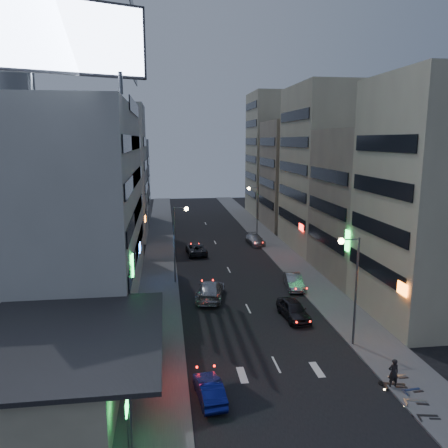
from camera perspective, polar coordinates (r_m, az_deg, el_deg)
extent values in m
plane|color=black|center=(27.73, 9.05, -21.64)|extent=(180.00, 180.00, 0.00)
cube|color=#4C4C4F|center=(54.36, -8.40, -5.00)|extent=(4.00, 120.00, 0.12)
cube|color=#4C4C4F|center=(56.42, 8.12, -4.40)|extent=(4.00, 120.00, 0.12)
cube|color=#B5AD8E|center=(28.43, -21.81, -17.26)|extent=(8.00, 12.00, 3.60)
cube|color=black|center=(27.36, -20.02, -13.74)|extent=(11.00, 13.00, 0.25)
cube|color=black|center=(27.06, -11.11, -15.06)|extent=(0.12, 4.00, 0.90)
cube|color=#FF1E14|center=(27.05, -10.94, -15.06)|extent=(0.04, 3.70, 0.70)
cube|color=#B4B4AF|center=(43.84, -20.70, 2.53)|extent=(14.00, 24.00, 18.00)
cube|color=#B5AD8E|center=(39.86, 26.08, 2.80)|extent=(10.00, 11.00, 20.00)
cube|color=gray|center=(50.21, 19.15, 2.46)|extent=(11.00, 12.00, 16.00)
cube|color=#B5AD8E|center=(61.54, 13.45, 7.02)|extent=(10.00, 14.00, 22.00)
cube|color=#B4B4AF|center=(68.00, -14.89, 6.45)|extent=(11.00, 10.00, 20.00)
cube|color=gray|center=(81.13, -14.04, 5.39)|extent=(12.00, 10.00, 15.00)
cube|color=gray|center=(75.98, 9.67, 6.34)|extent=(11.00, 12.00, 18.00)
cube|color=#B5AD8E|center=(89.39, 7.35, 8.99)|extent=(12.00, 12.00, 24.00)
cylinder|color=#595B60|center=(33.73, -24.01, 16.64)|extent=(0.30, 0.30, 1.50)
cylinder|color=#595B60|center=(32.66, -13.36, 17.48)|extent=(0.30, 0.30, 1.50)
cube|color=black|center=(33.54, -19.11, 22.12)|extent=(9.52, 3.75, 5.00)
cube|color=#AFC0E9|center=(33.33, -19.05, 22.20)|extent=(9.04, 3.34, 4.60)
cylinder|color=#595B60|center=(33.11, 16.84, -8.50)|extent=(0.16, 0.16, 8.00)
cylinder|color=#595B60|center=(31.77, 16.08, -1.95)|extent=(1.40, 0.10, 0.10)
sphere|color=#FFD88C|center=(31.56, 15.07, -2.17)|extent=(0.44, 0.44, 0.44)
cylinder|color=#595B60|center=(45.59, -6.49, -2.78)|extent=(0.16, 0.16, 8.00)
cylinder|color=#595B60|center=(44.85, -5.70, 2.09)|extent=(1.40, 0.10, 0.10)
sphere|color=#FFD88C|center=(44.89, -4.94, 1.98)|extent=(0.44, 0.44, 0.44)
cylinder|color=#595B60|center=(64.63, 4.36, 1.32)|extent=(0.16, 0.16, 8.00)
cylinder|color=#595B60|center=(63.95, 3.80, 4.75)|extent=(1.40, 0.10, 0.10)
sphere|color=#FFD88C|center=(63.85, 3.27, 4.66)|extent=(0.44, 0.44, 0.44)
imported|color=black|center=(38.00, 9.04, -10.98)|extent=(2.20, 4.69, 1.55)
imported|color=#989AA0|center=(45.27, 9.07, -7.41)|extent=(2.06, 4.59, 1.46)
imported|color=#27282C|center=(57.68, -3.65, -3.29)|extent=(2.74, 5.37, 1.45)
imported|color=#999BA1|center=(63.16, 4.09, -2.06)|extent=(2.47, 5.04, 1.41)
imported|color=navy|center=(27.07, -1.94, -20.78)|extent=(1.79, 4.00, 1.27)
imported|color=#A3A4AB|center=(41.88, -1.77, -8.64)|extent=(3.55, 6.21, 1.70)
imported|color=black|center=(29.70, 21.25, -17.66)|extent=(0.66, 0.43, 1.79)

